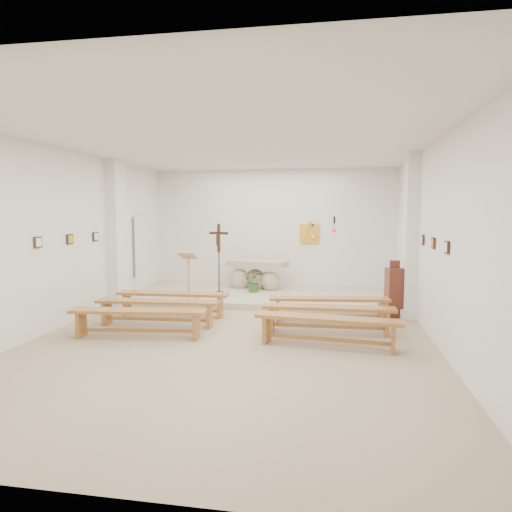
% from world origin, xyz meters
% --- Properties ---
extents(ground, '(7.00, 10.00, 0.00)m').
position_xyz_m(ground, '(0.00, 0.00, 0.00)').
color(ground, tan).
rests_on(ground, ground).
extents(wall_left, '(0.02, 10.00, 3.50)m').
position_xyz_m(wall_left, '(-3.49, 0.00, 1.75)').
color(wall_left, white).
rests_on(wall_left, ground).
extents(wall_right, '(0.02, 10.00, 3.50)m').
position_xyz_m(wall_right, '(3.49, 0.00, 1.75)').
color(wall_right, white).
rests_on(wall_right, ground).
extents(wall_back, '(7.00, 0.02, 3.50)m').
position_xyz_m(wall_back, '(0.00, 4.99, 1.75)').
color(wall_back, white).
rests_on(wall_back, ground).
extents(ceiling, '(7.00, 10.00, 0.02)m').
position_xyz_m(ceiling, '(0.00, 0.00, 3.49)').
color(ceiling, silver).
rests_on(ceiling, wall_back).
extents(sanctuary_platform, '(6.98, 3.00, 0.15)m').
position_xyz_m(sanctuary_platform, '(0.00, 3.50, 0.07)').
color(sanctuary_platform, '#B8AA8E').
rests_on(sanctuary_platform, ground).
extents(pilaster_left, '(0.26, 0.55, 3.50)m').
position_xyz_m(pilaster_left, '(-3.37, 2.00, 1.75)').
color(pilaster_left, white).
rests_on(pilaster_left, ground).
extents(pilaster_right, '(0.26, 0.55, 3.50)m').
position_xyz_m(pilaster_right, '(3.37, 2.00, 1.75)').
color(pilaster_right, white).
rests_on(pilaster_right, ground).
extents(gold_wall_relief, '(0.55, 0.04, 0.55)m').
position_xyz_m(gold_wall_relief, '(1.05, 4.96, 1.65)').
color(gold_wall_relief, gold).
rests_on(gold_wall_relief, wall_back).
extents(sanctuary_lamp, '(0.11, 0.36, 0.44)m').
position_xyz_m(sanctuary_lamp, '(1.75, 4.71, 1.81)').
color(sanctuary_lamp, black).
rests_on(sanctuary_lamp, wall_back).
extents(station_frame_left_front, '(0.03, 0.20, 0.20)m').
position_xyz_m(station_frame_left_front, '(-3.47, -0.80, 1.72)').
color(station_frame_left_front, '#392219').
rests_on(station_frame_left_front, wall_left).
extents(station_frame_left_mid, '(0.03, 0.20, 0.20)m').
position_xyz_m(station_frame_left_mid, '(-3.47, 0.20, 1.72)').
color(station_frame_left_mid, '#392219').
rests_on(station_frame_left_mid, wall_left).
extents(station_frame_left_rear, '(0.03, 0.20, 0.20)m').
position_xyz_m(station_frame_left_rear, '(-3.47, 1.20, 1.72)').
color(station_frame_left_rear, '#392219').
rests_on(station_frame_left_rear, wall_left).
extents(station_frame_right_front, '(0.03, 0.20, 0.20)m').
position_xyz_m(station_frame_right_front, '(3.47, -0.80, 1.72)').
color(station_frame_right_front, '#392219').
rests_on(station_frame_right_front, wall_right).
extents(station_frame_right_mid, '(0.03, 0.20, 0.20)m').
position_xyz_m(station_frame_right_mid, '(3.47, 0.20, 1.72)').
color(station_frame_right_mid, '#392219').
rests_on(station_frame_right_mid, wall_right).
extents(station_frame_right_rear, '(0.03, 0.20, 0.20)m').
position_xyz_m(station_frame_right_rear, '(3.47, 1.20, 1.72)').
color(station_frame_right_rear, '#392219').
rests_on(station_frame_right_rear, wall_right).
extents(radiator_left, '(0.10, 0.85, 0.52)m').
position_xyz_m(radiator_left, '(-3.43, 2.70, 0.27)').
color(radiator_left, silver).
rests_on(radiator_left, ground).
extents(radiator_right, '(0.10, 0.85, 0.52)m').
position_xyz_m(radiator_right, '(3.43, 2.70, 0.27)').
color(radiator_right, silver).
rests_on(radiator_right, ground).
extents(altar, '(1.75, 1.01, 0.85)m').
position_xyz_m(altar, '(-0.36, 4.22, 0.48)').
color(altar, beige).
rests_on(altar, sanctuary_platform).
extents(lectern, '(0.47, 0.41, 1.17)m').
position_xyz_m(lectern, '(-1.69, 2.29, 0.73)').
color(lectern, tan).
rests_on(lectern, sanctuary_platform).
extents(crucifix_stand, '(0.54, 0.24, 1.81)m').
position_xyz_m(crucifix_stand, '(-1.21, 3.36, 1.20)').
color(crucifix_stand, '#381B11').
rests_on(crucifix_stand, sanctuary_platform).
extents(potted_plant, '(0.49, 0.43, 0.54)m').
position_xyz_m(potted_plant, '(-0.31, 3.62, 0.42)').
color(potted_plant, '#326026').
rests_on(potted_plant, sanctuary_platform).
extents(donation_pedestal, '(0.40, 0.40, 1.23)m').
position_xyz_m(donation_pedestal, '(3.05, 1.90, 0.54)').
color(donation_pedestal, '#5C271A').
rests_on(donation_pedestal, ground).
extents(bench_left_front, '(2.46, 0.47, 0.52)m').
position_xyz_m(bench_left_front, '(-1.68, 1.17, 0.39)').
color(bench_left_front, '#A86730').
rests_on(bench_left_front, ground).
extents(bench_right_front, '(2.47, 0.67, 0.52)m').
position_xyz_m(bench_right_front, '(1.68, 1.17, 0.39)').
color(bench_right_front, '#A86730').
rests_on(bench_right_front, ground).
extents(bench_left_second, '(2.46, 0.52, 0.52)m').
position_xyz_m(bench_left_second, '(-1.68, 0.28, 0.39)').
color(bench_left_second, '#A86730').
rests_on(bench_left_second, ground).
extents(bench_right_second, '(2.45, 0.42, 0.52)m').
position_xyz_m(bench_right_second, '(1.68, 0.28, 0.39)').
color(bench_right_second, '#A86730').
rests_on(bench_right_second, ground).
extents(bench_left_third, '(2.47, 0.65, 0.52)m').
position_xyz_m(bench_left_third, '(-1.68, -0.60, 0.39)').
color(bench_left_third, '#A86730').
rests_on(bench_left_third, ground).
extents(bench_right_third, '(2.47, 0.66, 0.52)m').
position_xyz_m(bench_right_third, '(1.68, -0.60, 0.39)').
color(bench_right_third, '#A86730').
rests_on(bench_right_third, ground).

